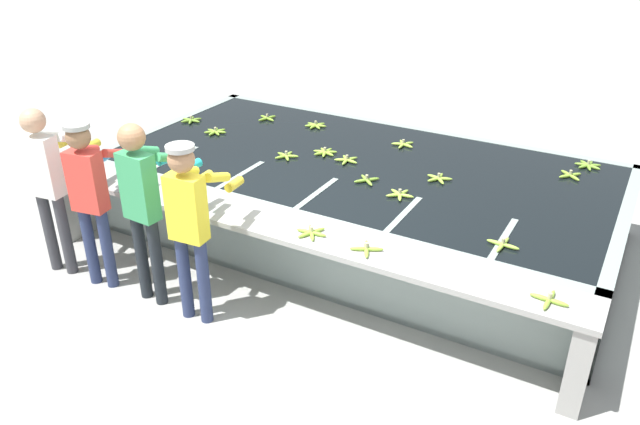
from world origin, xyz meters
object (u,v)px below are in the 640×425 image
at_px(banana_bunch_floating_8, 503,244).
at_px(banana_bunch_floating_0, 286,156).
at_px(banana_bunch_floating_2, 367,180).
at_px(banana_bunch_floating_10, 216,132).
at_px(banana_bunch_floating_3, 267,118).
at_px(banana_bunch_floating_4, 439,178).
at_px(banana_bunch_floating_5, 403,144).
at_px(banana_bunch_ledge_0, 311,232).
at_px(banana_bunch_floating_13, 570,175).
at_px(knife_0, 71,171).
at_px(banana_bunch_floating_7, 325,152).
at_px(banana_bunch_ledge_1, 549,300).
at_px(banana_bunch_floating_1, 347,160).
at_px(banana_bunch_floating_9, 400,195).
at_px(worker_2, 143,197).
at_px(worker_0, 48,176).
at_px(worker_1, 91,190).
at_px(banana_bunch_floating_12, 191,120).
at_px(banana_bunch_floating_6, 588,165).
at_px(banana_bunch_ledge_2, 367,249).
at_px(worker_3, 190,217).
at_px(banana_bunch_floating_11, 316,125).

bearing_deg(banana_bunch_floating_8, banana_bunch_floating_0, 163.39).
relative_size(banana_bunch_floating_2, banana_bunch_floating_10, 0.83).
relative_size(banana_bunch_floating_3, banana_bunch_floating_4, 1.00).
xyz_separation_m(banana_bunch_floating_5, banana_bunch_ledge_0, (0.15, -2.38, 0.00)).
height_order(banana_bunch_floating_13, knife_0, banana_bunch_floating_13).
distance_m(banana_bunch_floating_7, banana_bunch_ledge_1, 3.30).
bearing_deg(banana_bunch_ledge_1, banana_bunch_floating_0, 155.58).
bearing_deg(banana_bunch_floating_1, banana_bunch_ledge_1, -33.53).
bearing_deg(banana_bunch_floating_9, worker_2, -137.83).
bearing_deg(banana_bunch_floating_10, banana_bunch_floating_2, -10.11).
height_order(banana_bunch_floating_7, banana_bunch_floating_10, same).
bearing_deg(banana_bunch_ledge_1, banana_bunch_floating_9, 145.70).
bearing_deg(banana_bunch_ledge_0, banana_bunch_floating_1, 107.00).
relative_size(worker_0, banana_bunch_floating_1, 6.23).
height_order(banana_bunch_floating_5, banana_bunch_ledge_1, banana_bunch_ledge_1).
relative_size(worker_1, banana_bunch_ledge_0, 5.87).
distance_m(worker_2, banana_bunch_floating_3, 2.99).
bearing_deg(banana_bunch_floating_12, knife_0, -91.07).
bearing_deg(banana_bunch_floating_6, knife_0, -149.07).
distance_m(banana_bunch_floating_7, banana_bunch_floating_10, 1.51).
xyz_separation_m(banana_bunch_floating_4, banana_bunch_ledge_2, (-0.02, -1.66, 0.00)).
bearing_deg(worker_3, banana_bunch_ledge_1, 10.28).
bearing_deg(banana_bunch_floating_12, banana_bunch_floating_7, -3.67).
distance_m(banana_bunch_floating_1, banana_bunch_floating_13, 2.34).
xyz_separation_m(worker_0, knife_0, (-0.32, 0.51, -0.20)).
xyz_separation_m(banana_bunch_floating_0, banana_bunch_floating_11, (-0.23, 1.06, -0.00)).
distance_m(banana_bunch_floating_6, banana_bunch_floating_10, 4.31).
relative_size(worker_2, banana_bunch_floating_7, 6.24).
distance_m(banana_bunch_floating_12, banana_bunch_ledge_1, 5.21).
xyz_separation_m(banana_bunch_floating_4, banana_bunch_floating_7, (-1.37, 0.06, -0.00)).
distance_m(worker_3, banana_bunch_ledge_0, 1.04).
distance_m(banana_bunch_floating_11, banana_bunch_ledge_1, 4.18).
relative_size(banana_bunch_floating_11, knife_0, 0.87).
relative_size(banana_bunch_floating_1, banana_bunch_floating_6, 0.98).
xyz_separation_m(worker_0, banana_bunch_floating_8, (4.08, 1.19, -0.20)).
bearing_deg(knife_0, banana_bunch_floating_1, 35.16).
height_order(banana_bunch_floating_12, banana_bunch_ledge_0, banana_bunch_ledge_0).
bearing_deg(banana_bunch_floating_9, banana_bunch_floating_10, 168.33).
xyz_separation_m(worker_1, banana_bunch_ledge_1, (4.03, 0.53, -0.16)).
distance_m(banana_bunch_floating_6, banana_bunch_floating_8, 2.18).
bearing_deg(worker_2, knife_0, 163.46).
xyz_separation_m(banana_bunch_floating_0, banana_bunch_floating_9, (1.50, -0.31, 0.00)).
height_order(banana_bunch_floating_4, banana_bunch_ledge_2, banana_bunch_ledge_2).
xyz_separation_m(banana_bunch_floating_3, banana_bunch_floating_8, (3.55, -1.78, 0.00)).
bearing_deg(worker_1, banana_bunch_floating_10, 97.41).
bearing_deg(banana_bunch_ledge_0, banana_bunch_floating_2, 93.28).
distance_m(banana_bunch_floating_8, banana_bunch_floating_10, 3.95).
distance_m(banana_bunch_floating_13, banana_bunch_ledge_1, 2.43).
bearing_deg(banana_bunch_floating_13, banana_bunch_floating_12, -173.11).
xyz_separation_m(worker_1, banana_bunch_floating_5, (1.89, 2.94, -0.17)).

